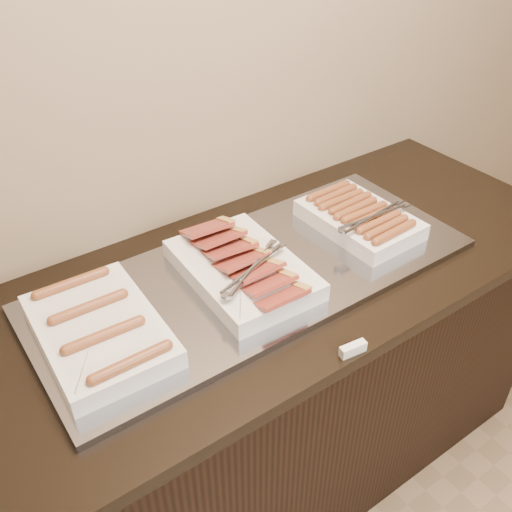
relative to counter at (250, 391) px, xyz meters
The scene contains 6 objects.
counter is the anchor object (origin of this frame).
warming_tray 0.46m from the counter, ahead, with size 1.20×0.50×0.02m, color #8F919C.
dish_left 0.65m from the counter, behind, with size 0.27×0.39×0.07m.
dish_center 0.50m from the counter, behind, with size 0.28×0.42×0.09m.
dish_right 0.64m from the counter, ahead, with size 0.26×0.34×0.08m.
label_holder 0.59m from the counter, 83.31° to the right, with size 0.07×0.02×0.03m, color white.
Camera 1 is at (-0.67, 1.14, 1.86)m, focal length 40.00 mm.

